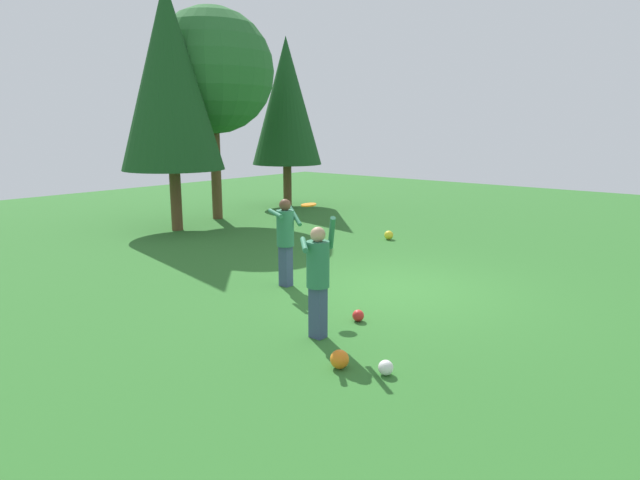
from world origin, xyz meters
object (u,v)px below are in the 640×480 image
ball_red (358,316)px  tree_right (212,72)px  person_thrower (318,272)px  tree_far_right (286,102)px  frisbee (309,205)px  ball_orange (340,359)px  tree_center (169,77)px  ball_white (386,368)px  ball_yellow (389,235)px  person_catcher (285,235)px

ball_red → tree_right: size_ratio=0.03×
person_thrower → tree_far_right: tree_far_right is taller
frisbee → tree_right: size_ratio=0.05×
ball_orange → tree_center: bearing=65.3°
person_thrower → ball_white: bearing=-151.3°
ball_yellow → tree_right: 8.04m
person_catcher → tree_center: 7.80m
ball_white → ball_red: bearing=46.2°
person_thrower → person_catcher: size_ratio=1.07×
ball_white → tree_center: size_ratio=0.03×
person_catcher → tree_right: bearing=173.8°
ball_orange → tree_center: (4.49, 9.76, 4.36)m
ball_yellow → tree_right: tree_right is taller
person_catcher → person_thrower: bearing=-12.1°
ball_yellow → ball_white: 8.52m
person_thrower → ball_red: bearing=-49.6°
person_thrower → ball_orange: bearing=-170.8°
ball_yellow → person_thrower: bearing=-155.4°
tree_far_right → tree_center: tree_center is taller
ball_orange → ball_white: (0.22, -0.57, -0.03)m
person_thrower → tree_center: (3.85, 8.85, 3.49)m
tree_right → tree_center: (-2.16, -0.71, -0.36)m
ball_orange → tree_right: bearing=57.6°
tree_right → tree_far_right: bearing=3.9°
ball_yellow → ball_orange: (-7.41, -4.01, -0.00)m
person_catcher → tree_right: 9.35m
person_thrower → ball_red: 1.31m
tree_far_right → ball_white: bearing=-132.1°
person_catcher → ball_orange: person_catcher is taller
frisbee → ball_white: bearing=-120.9°
frisbee → tree_right: tree_right is taller
ball_orange → person_catcher: bearing=53.8°
tree_center → person_thrower: bearing=-113.5°
frisbee → ball_yellow: bearing=18.7°
person_thrower → frisbee: person_thrower is taller
person_catcher → tree_far_right: bearing=157.6°
tree_center → ball_red: bearing=-108.1°
ball_red → frisbee: bearing=78.7°
frisbee → ball_yellow: size_ratio=1.45×
ball_orange → ball_red: size_ratio=1.31×
ball_red → tree_center: 10.36m
person_thrower → ball_orange: 1.42m
person_catcher → ball_yellow: (5.12, 0.89, -0.91)m
frisbee → tree_right: 10.12m
frisbee → ball_yellow: frisbee is taller
person_thrower → person_catcher: 2.76m
tree_right → ball_orange: bearing=-122.4°
tree_center → ball_yellow: bearing=-63.1°
person_catcher → frisbee: frisbee is taller
ball_orange → tree_center: 11.60m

